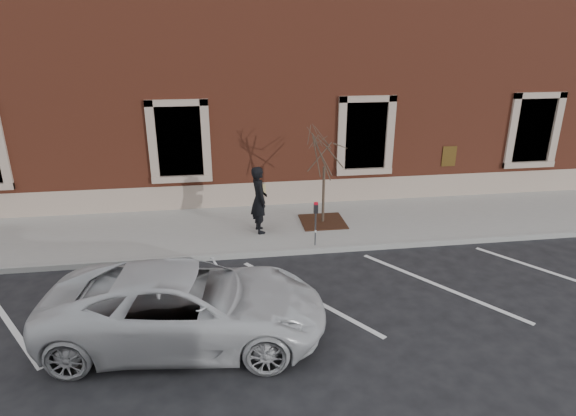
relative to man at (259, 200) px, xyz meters
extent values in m
plane|color=#28282B|center=(0.73, -1.31, -1.13)|extent=(120.00, 120.00, 0.00)
cube|color=#A5A29B|center=(0.73, 0.44, -1.05)|extent=(40.00, 3.50, 0.15)
cube|color=#9E9E99|center=(0.73, -1.36, -1.05)|extent=(40.00, 0.12, 0.15)
cube|color=brown|center=(0.73, 6.44, 2.87)|extent=(40.00, 8.50, 8.00)
cube|color=tan|center=(0.73, 2.22, -0.58)|extent=(40.00, 0.06, 0.80)
cube|color=black|center=(-2.27, 2.34, 1.27)|extent=(1.40, 0.30, 2.20)
cube|color=tan|center=(-2.27, 2.17, 0.07)|extent=(1.90, 0.20, 0.20)
cube|color=black|center=(3.73, 2.34, 1.27)|extent=(1.40, 0.30, 2.20)
cube|color=tan|center=(3.73, 2.17, 0.07)|extent=(1.90, 0.20, 0.20)
cube|color=black|center=(9.73, 2.34, 1.27)|extent=(1.40, 0.30, 2.20)
cube|color=tan|center=(9.73, 2.17, 0.07)|extent=(1.90, 0.20, 0.20)
imported|color=black|center=(0.00, 0.00, 0.00)|extent=(0.58, 0.78, 1.95)
cylinder|color=#595B60|center=(1.41, -1.18, -0.51)|extent=(0.04, 0.04, 0.94)
cube|color=black|center=(1.41, -1.18, 0.09)|extent=(0.11, 0.08, 0.24)
cube|color=red|center=(1.41, -1.18, 0.24)|extent=(0.10, 0.08, 0.06)
cube|color=white|center=(1.41, -1.22, -0.55)|extent=(0.05, 0.00, 0.07)
cube|color=#3B2313|center=(1.97, 0.43, -0.96)|extent=(1.32, 1.32, 0.03)
cylinder|color=#4A3C2C|center=(1.97, 0.43, -0.10)|extent=(0.08, 0.08, 1.75)
imported|color=silver|center=(-1.82, -4.74, -0.38)|extent=(5.58, 3.03, 1.49)
camera|label=1|loc=(-1.04, -12.90, 4.60)|focal=30.00mm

